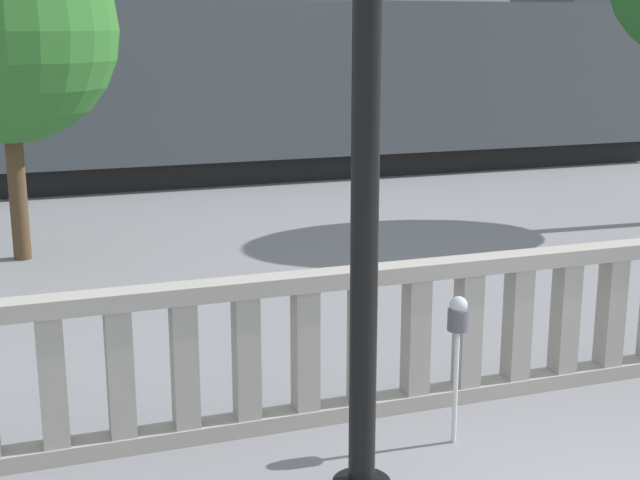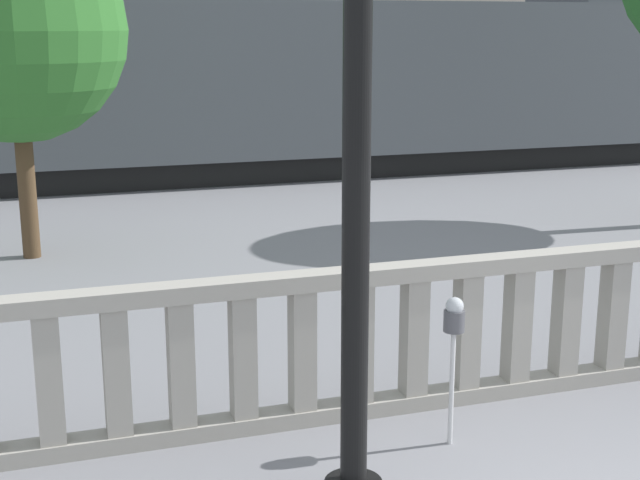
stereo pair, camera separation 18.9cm
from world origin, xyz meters
name	(u,v)px [view 1 (the left image)]	position (x,y,z in m)	size (l,w,h in m)	color
balustrade	(468,329)	(0.00, 3.11, 0.66)	(16.06, 0.24, 1.33)	#9E998E
lamppost	(366,131)	(-1.59, 1.69, 2.66)	(0.41, 0.41, 5.45)	black
parking_meter	(458,326)	(-0.50, 2.37, 0.99)	(0.17, 0.17, 1.24)	silver
train_near	(282,85)	(2.18, 15.82, 2.01)	(19.33, 3.09, 4.41)	black
train_far	(197,73)	(2.13, 25.00, 1.83)	(26.27, 2.65, 4.09)	black
tree_right	(5,31)	(-3.67, 9.71, 3.23)	(3.11, 3.11, 4.79)	#4C3823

